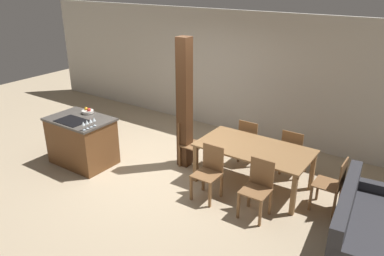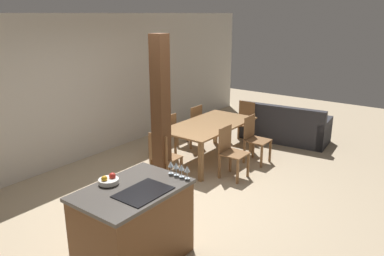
# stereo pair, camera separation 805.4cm
# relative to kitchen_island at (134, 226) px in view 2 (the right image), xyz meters

# --- Properties ---
(ground_plane) EXTENTS (16.00, 16.00, 0.00)m
(ground_plane) POSITION_rel_kitchen_island_xyz_m (1.44, 0.53, -0.46)
(ground_plane) COLOR tan
(wall_back) EXTENTS (11.20, 0.08, 2.70)m
(wall_back) POSITION_rel_kitchen_island_xyz_m (1.44, 3.09, 0.89)
(wall_back) COLOR beige
(wall_back) RESTS_ON ground_plane
(kitchen_island) EXTENTS (1.20, 0.83, 0.92)m
(kitchen_island) POSITION_rel_kitchen_island_xyz_m (0.00, 0.00, 0.00)
(kitchen_island) COLOR brown
(kitchen_island) RESTS_ON ground_plane
(fruit_bowl) EXTENTS (0.22, 0.22, 0.11)m
(fruit_bowl) POSITION_rel_kitchen_island_xyz_m (-0.08, 0.27, 0.50)
(fruit_bowl) COLOR silver
(fruit_bowl) RESTS_ON kitchen_island
(wine_glass_near) EXTENTS (0.06, 0.06, 0.15)m
(wine_glass_near) POSITION_rel_kitchen_island_xyz_m (0.53, -0.34, 0.58)
(wine_glass_near) COLOR silver
(wine_glass_near) RESTS_ON kitchen_island
(wine_glass_middle) EXTENTS (0.06, 0.06, 0.15)m
(wine_glass_middle) POSITION_rel_kitchen_island_xyz_m (0.53, -0.26, 0.58)
(wine_glass_middle) COLOR silver
(wine_glass_middle) RESTS_ON kitchen_island
(wine_glass_far) EXTENTS (0.06, 0.06, 0.15)m
(wine_glass_far) POSITION_rel_kitchen_island_xyz_m (0.53, -0.18, 0.58)
(wine_glass_far) COLOR silver
(wine_glass_far) RESTS_ON kitchen_island
(wine_glass_end) EXTENTS (0.06, 0.06, 0.15)m
(wine_glass_end) POSITION_rel_kitchen_island_xyz_m (0.53, -0.10, 0.58)
(wine_glass_end) COLOR silver
(wine_glass_end) RESTS_ON kitchen_island
(dining_table) EXTENTS (1.89, 1.01, 0.72)m
(dining_table) POSITION_rel_kitchen_island_xyz_m (3.05, 1.08, 0.18)
(dining_table) COLOR olive
(dining_table) RESTS_ON ground_plane
(dining_chair_near_left) EXTENTS (0.40, 0.40, 0.88)m
(dining_chair_near_left) POSITION_rel_kitchen_island_xyz_m (2.63, 0.35, 0.01)
(dining_chair_near_left) COLOR brown
(dining_chair_near_left) RESTS_ON ground_plane
(dining_chair_near_right) EXTENTS (0.40, 0.40, 0.88)m
(dining_chair_near_right) POSITION_rel_kitchen_island_xyz_m (3.48, 0.35, 0.01)
(dining_chair_near_right) COLOR brown
(dining_chair_near_right) RESTS_ON ground_plane
(dining_chair_far_left) EXTENTS (0.40, 0.40, 0.88)m
(dining_chair_far_left) POSITION_rel_kitchen_island_xyz_m (2.63, 1.82, 0.01)
(dining_chair_far_left) COLOR brown
(dining_chair_far_left) RESTS_ON ground_plane
(dining_chair_far_right) EXTENTS (0.40, 0.40, 0.88)m
(dining_chair_far_right) POSITION_rel_kitchen_island_xyz_m (3.48, 1.82, 0.01)
(dining_chair_far_right) COLOR brown
(dining_chair_far_right) RESTS_ON ground_plane
(dining_chair_head_end) EXTENTS (0.40, 0.40, 0.88)m
(dining_chair_head_end) POSITION_rel_kitchen_island_xyz_m (1.73, 1.08, 0.01)
(dining_chair_head_end) COLOR brown
(dining_chair_head_end) RESTS_ON ground_plane
(dining_chair_foot_end) EXTENTS (0.40, 0.40, 0.88)m
(dining_chair_foot_end) POSITION_rel_kitchen_island_xyz_m (4.37, 1.08, 0.01)
(dining_chair_foot_end) COLOR brown
(dining_chair_foot_end) RESTS_ON ground_plane
(couch) EXTENTS (1.01, 1.93, 0.83)m
(couch) POSITION_rel_kitchen_island_xyz_m (4.99, 0.42, -0.18)
(couch) COLOR #2D2D33
(couch) RESTS_ON ground_plane
(timber_post) EXTENTS (0.22, 0.22, 2.42)m
(timber_post) POSITION_rel_kitchen_island_xyz_m (1.65, 1.04, 0.75)
(timber_post) COLOR #4C2D19
(timber_post) RESTS_ON ground_plane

